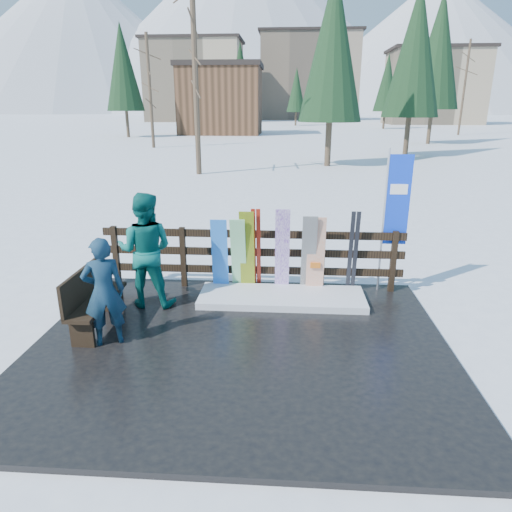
# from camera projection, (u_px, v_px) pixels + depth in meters

# --- Properties ---
(ground) EXTENTS (700.00, 700.00, 0.00)m
(ground) POSITION_uv_depth(u_px,v_px,m) (240.00, 349.00, 6.63)
(ground) COLOR white
(ground) RESTS_ON ground
(deck) EXTENTS (6.00, 5.00, 0.08)m
(deck) POSITION_uv_depth(u_px,v_px,m) (240.00, 346.00, 6.62)
(deck) COLOR black
(deck) RESTS_ON ground
(fence) EXTENTS (5.60, 0.10, 1.15)m
(fence) POSITION_uv_depth(u_px,v_px,m) (252.00, 254.00, 8.49)
(fence) COLOR black
(fence) RESTS_ON deck
(snow_patch) EXTENTS (2.91, 1.00, 0.12)m
(snow_patch) POSITION_uv_depth(u_px,v_px,m) (282.00, 297.00, 8.07)
(snow_patch) COLOR white
(snow_patch) RESTS_ON deck
(bench) EXTENTS (0.41, 1.50, 0.97)m
(bench) POSITION_uv_depth(u_px,v_px,m) (92.00, 297.00, 6.95)
(bench) COLOR black
(bench) RESTS_ON deck
(snowboard_0) EXTENTS (0.29, 0.20, 1.38)m
(snowboard_0) POSITION_uv_depth(u_px,v_px,m) (220.00, 256.00, 8.31)
(snowboard_0) COLOR #2B7AEB
(snowboard_0) RESTS_ON deck
(snowboard_1) EXTENTS (0.27, 0.40, 1.42)m
(snowboard_1) POSITION_uv_depth(u_px,v_px,m) (238.00, 255.00, 8.28)
(snowboard_1) COLOR white
(snowboard_1) RESTS_ON deck
(snowboard_2) EXTENTS (0.26, 0.32, 1.55)m
(snowboard_2) POSITION_uv_depth(u_px,v_px,m) (247.00, 252.00, 8.25)
(snowboard_2) COLOR #D4F218
(snowboard_2) RESTS_ON deck
(snowboard_3) EXTENTS (0.26, 0.30, 1.60)m
(snowboard_3) POSITION_uv_depth(u_px,v_px,m) (282.00, 251.00, 8.20)
(snowboard_3) COLOR white
(snowboard_3) RESTS_ON deck
(snowboard_4) EXTENTS (0.26, 0.33, 1.49)m
(snowboard_4) POSITION_uv_depth(u_px,v_px,m) (309.00, 255.00, 8.19)
(snowboard_4) COLOR black
(snowboard_4) RESTS_ON deck
(snowboard_5) EXTENTS (0.32, 0.19, 1.45)m
(snowboard_5) POSITION_uv_depth(u_px,v_px,m) (316.00, 256.00, 8.19)
(snowboard_5) COLOR silver
(snowboard_5) RESTS_ON deck
(ski_pair_a) EXTENTS (0.17, 0.32, 1.59)m
(ski_pair_a) POSITION_uv_depth(u_px,v_px,m) (256.00, 250.00, 8.30)
(ski_pair_a) COLOR #A12213
(ski_pair_a) RESTS_ON deck
(ski_pair_b) EXTENTS (0.17, 0.20, 1.55)m
(ski_pair_b) POSITION_uv_depth(u_px,v_px,m) (353.00, 253.00, 8.19)
(ski_pair_b) COLOR black
(ski_pair_b) RESTS_ON deck
(rental_flag) EXTENTS (0.45, 0.04, 2.60)m
(rental_flag) POSITION_uv_depth(u_px,v_px,m) (394.00, 206.00, 8.08)
(rental_flag) COLOR silver
(rental_flag) RESTS_ON deck
(person_front) EXTENTS (0.68, 0.58, 1.59)m
(person_front) POSITION_uv_depth(u_px,v_px,m) (104.00, 292.00, 6.41)
(person_front) COLOR #194153
(person_front) RESTS_ON deck
(person_back) EXTENTS (0.96, 0.75, 1.96)m
(person_back) POSITION_uv_depth(u_px,v_px,m) (146.00, 250.00, 7.66)
(person_back) COLOR #0A5C55
(person_back) RESTS_ON deck
(resort_buildings) EXTENTS (73.00, 87.60, 22.60)m
(resort_buildings) POSITION_uv_depth(u_px,v_px,m) (291.00, 80.00, 112.95)
(resort_buildings) COLOR tan
(resort_buildings) RESTS_ON ground
(trees) EXTENTS (42.25, 68.92, 12.61)m
(trees) POSITION_uv_depth(u_px,v_px,m) (309.00, 86.00, 51.61)
(trees) COLOR #382B1E
(trees) RESTS_ON ground
(mountains) EXTENTS (520.00, 260.00, 120.00)m
(mountains) POSITION_uv_depth(u_px,v_px,m) (274.00, 33.00, 303.11)
(mountains) COLOR white
(mountains) RESTS_ON ground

